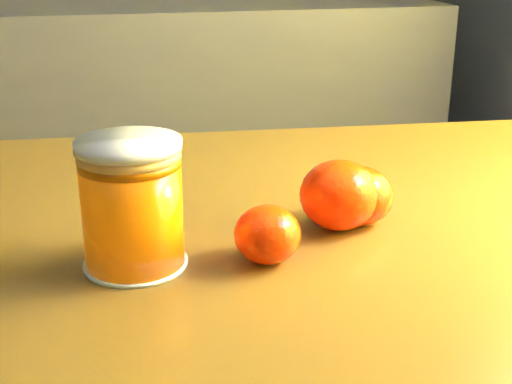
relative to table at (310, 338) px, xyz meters
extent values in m
cube|color=brown|center=(0.00, 0.00, 0.08)|extent=(1.13, 0.83, 0.04)
cylinder|color=#E56104|center=(-0.16, -0.02, 0.15)|extent=(0.08, 0.08, 0.10)
cylinder|color=#DDA55A|center=(-0.16, -0.02, 0.20)|extent=(0.08, 0.08, 0.01)
cylinder|color=silver|center=(-0.16, -0.02, 0.21)|extent=(0.09, 0.09, 0.01)
ellipsoid|color=#FF3305|center=(0.03, 0.02, 0.14)|extent=(0.10, 0.10, 0.07)
ellipsoid|color=#FF3305|center=(0.05, 0.03, 0.13)|extent=(0.07, 0.07, 0.06)
ellipsoid|color=#FF3305|center=(-0.05, -0.03, 0.13)|extent=(0.07, 0.07, 0.05)
camera|label=1|loc=(-0.18, -0.57, 0.38)|focal=50.00mm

